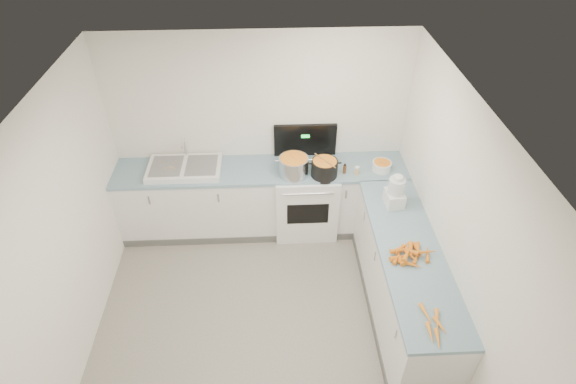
{
  "coord_description": "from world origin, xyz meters",
  "views": [
    {
      "loc": [
        0.12,
        -2.66,
        4.09
      ],
      "look_at": [
        0.3,
        1.1,
        1.05
      ],
      "focal_mm": 28.0,
      "sensor_mm": 36.0,
      "label": 1
    }
  ],
  "objects_px": {
    "mixing_bowl": "(382,166)",
    "black_pot": "(324,169)",
    "stove": "(306,198)",
    "extract_bottle": "(345,169)",
    "sink": "(184,168)",
    "spice_jar": "(357,171)",
    "food_processor": "(395,193)",
    "steel_pot": "(294,167)"
  },
  "relations": [
    {
      "from": "stove",
      "to": "spice_jar",
      "type": "relative_size",
      "value": 15.64
    },
    {
      "from": "stove",
      "to": "mixing_bowl",
      "type": "height_order",
      "value": "stove"
    },
    {
      "from": "sink",
      "to": "mixing_bowl",
      "type": "relative_size",
      "value": 3.8
    },
    {
      "from": "mixing_bowl",
      "to": "extract_bottle",
      "type": "distance_m",
      "value": 0.45
    },
    {
      "from": "food_processor",
      "to": "black_pot",
      "type": "bearing_deg",
      "value": 141.09
    },
    {
      "from": "stove",
      "to": "mixing_bowl",
      "type": "distance_m",
      "value": 1.03
    },
    {
      "from": "black_pot",
      "to": "food_processor",
      "type": "xyz_separation_m",
      "value": [
        0.69,
        -0.56,
        0.07
      ]
    },
    {
      "from": "sink",
      "to": "mixing_bowl",
      "type": "xyz_separation_m",
      "value": [
        2.34,
        -0.09,
        0.01
      ]
    },
    {
      "from": "spice_jar",
      "to": "extract_bottle",
      "type": "bearing_deg",
      "value": 167.41
    },
    {
      "from": "stove",
      "to": "food_processor",
      "type": "height_order",
      "value": "stove"
    },
    {
      "from": "stove",
      "to": "extract_bottle",
      "type": "distance_m",
      "value": 0.69
    },
    {
      "from": "black_pot",
      "to": "mixing_bowl",
      "type": "distance_m",
      "value": 0.7
    },
    {
      "from": "stove",
      "to": "steel_pot",
      "type": "xyz_separation_m",
      "value": [
        -0.16,
        -0.12,
        0.57
      ]
    },
    {
      "from": "black_pot",
      "to": "food_processor",
      "type": "height_order",
      "value": "food_processor"
    },
    {
      "from": "stove",
      "to": "spice_jar",
      "type": "bearing_deg",
      "value": -14.69
    },
    {
      "from": "sink",
      "to": "mixing_bowl",
      "type": "height_order",
      "value": "sink"
    },
    {
      "from": "stove",
      "to": "black_pot",
      "type": "xyz_separation_m",
      "value": [
        0.19,
        -0.15,
        0.56
      ]
    },
    {
      "from": "food_processor",
      "to": "steel_pot",
      "type": "bearing_deg",
      "value": 150.66
    },
    {
      "from": "black_pot",
      "to": "food_processor",
      "type": "distance_m",
      "value": 0.89
    },
    {
      "from": "black_pot",
      "to": "extract_bottle",
      "type": "relative_size",
      "value": 2.96
    },
    {
      "from": "sink",
      "to": "stove",
      "type": "bearing_deg",
      "value": -0.62
    },
    {
      "from": "sink",
      "to": "spice_jar",
      "type": "xyz_separation_m",
      "value": [
        2.03,
        -0.17,
        0.01
      ]
    },
    {
      "from": "sink",
      "to": "black_pot",
      "type": "xyz_separation_m",
      "value": [
        1.64,
        -0.17,
        0.05
      ]
    },
    {
      "from": "sink",
      "to": "black_pot",
      "type": "distance_m",
      "value": 1.65
    },
    {
      "from": "steel_pot",
      "to": "mixing_bowl",
      "type": "height_order",
      "value": "steel_pot"
    },
    {
      "from": "stove",
      "to": "black_pot",
      "type": "height_order",
      "value": "stove"
    },
    {
      "from": "steel_pot",
      "to": "food_processor",
      "type": "distance_m",
      "value": 1.2
    },
    {
      "from": "spice_jar",
      "to": "food_processor",
      "type": "xyz_separation_m",
      "value": [
        0.3,
        -0.56,
        0.12
      ]
    },
    {
      "from": "spice_jar",
      "to": "mixing_bowl",
      "type": "bearing_deg",
      "value": 13.81
    },
    {
      "from": "steel_pot",
      "to": "extract_bottle",
      "type": "xyz_separation_m",
      "value": [
        0.6,
        0.0,
        -0.05
      ]
    },
    {
      "from": "mixing_bowl",
      "to": "black_pot",
      "type": "bearing_deg",
      "value": -173.57
    },
    {
      "from": "sink",
      "to": "spice_jar",
      "type": "height_order",
      "value": "sink"
    },
    {
      "from": "stove",
      "to": "food_processor",
      "type": "relative_size",
      "value": 3.63
    },
    {
      "from": "sink",
      "to": "food_processor",
      "type": "distance_m",
      "value": 2.45
    },
    {
      "from": "steel_pot",
      "to": "extract_bottle",
      "type": "relative_size",
      "value": 3.31
    },
    {
      "from": "steel_pot",
      "to": "mixing_bowl",
      "type": "relative_size",
      "value": 1.52
    },
    {
      "from": "steel_pot",
      "to": "spice_jar",
      "type": "height_order",
      "value": "steel_pot"
    },
    {
      "from": "sink",
      "to": "spice_jar",
      "type": "relative_size",
      "value": 9.89
    },
    {
      "from": "extract_bottle",
      "to": "steel_pot",
      "type": "bearing_deg",
      "value": -179.7
    },
    {
      "from": "sink",
      "to": "steel_pot",
      "type": "relative_size",
      "value": 2.5
    },
    {
      "from": "extract_bottle",
      "to": "spice_jar",
      "type": "distance_m",
      "value": 0.14
    },
    {
      "from": "stove",
      "to": "food_processor",
      "type": "bearing_deg",
      "value": -38.83
    }
  ]
}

